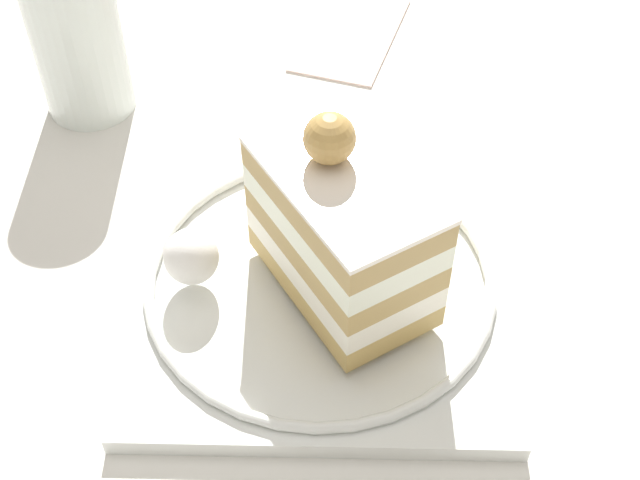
% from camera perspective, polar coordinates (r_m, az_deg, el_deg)
% --- Properties ---
extents(ground_plane, '(2.40, 2.40, 0.00)m').
position_cam_1_polar(ground_plane, '(0.52, -1.00, -4.68)').
color(ground_plane, silver).
extents(dessert_plate, '(0.25, 0.25, 0.02)m').
position_cam_1_polar(dessert_plate, '(0.52, 0.00, -2.95)').
color(dessert_plate, white).
rests_on(dessert_plate, ground_plane).
extents(cake_slice, '(0.13, 0.12, 0.11)m').
position_cam_1_polar(cake_slice, '(0.48, 1.53, 0.72)').
color(cake_slice, tan).
rests_on(cake_slice, dessert_plate).
extents(whipped_cream_dollop, '(0.03, 0.03, 0.03)m').
position_cam_1_polar(whipped_cream_dollop, '(0.51, -8.42, -0.88)').
color(whipped_cream_dollop, white).
rests_on(whipped_cream_dollop, dessert_plate).
extents(fork, '(0.12, 0.02, 0.00)m').
position_cam_1_polar(fork, '(0.57, -0.08, 4.67)').
color(fork, silver).
rests_on(fork, dessert_plate).
extents(drink_glass_far, '(0.06, 0.06, 0.12)m').
position_cam_1_polar(drink_glass_far, '(0.65, -15.60, 12.17)').
color(drink_glass_far, white).
rests_on(drink_glass_far, ground_plane).
extents(folded_napkin, '(0.13, 0.09, 0.00)m').
position_cam_1_polar(folded_napkin, '(0.73, 2.06, 13.46)').
color(folded_napkin, beige).
rests_on(folded_napkin, ground_plane).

